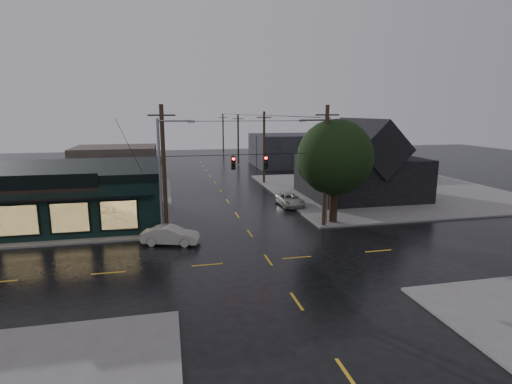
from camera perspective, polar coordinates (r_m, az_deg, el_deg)
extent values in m
plane|color=black|center=(26.71, 1.74, -9.67)|extent=(160.00, 160.00, 0.00)
cube|color=slate|center=(47.23, -29.24, -1.72)|extent=(28.00, 28.00, 0.15)
cube|color=slate|center=(52.20, 17.84, 0.33)|extent=(28.00, 28.00, 0.15)
cube|color=black|center=(38.88, -25.37, -0.62)|extent=(16.00, 12.00, 4.20)
cube|color=black|center=(38.50, -25.68, 2.88)|extent=(16.30, 12.30, 0.60)
cube|color=#FF1E14|center=(32.65, -28.02, 1.24)|extent=(7.00, 0.16, 0.90)
cube|color=black|center=(46.84, 14.55, 2.18)|extent=(12.00, 11.00, 4.50)
cylinder|color=black|center=(35.24, 11.03, -0.86)|extent=(0.70, 0.70, 4.19)
sphere|color=black|center=(34.68, 11.25, 4.89)|extent=(6.49, 6.49, 6.49)
cylinder|color=black|center=(31.44, -1.12, 5.37)|extent=(13.00, 0.04, 0.04)
cube|color=#332925|center=(65.05, -19.39, 4.22)|extent=(12.00, 10.00, 4.40)
cube|color=black|center=(72.94, 5.28, 6.00)|extent=(14.00, 12.00, 5.60)
imported|color=#B4B29E|center=(30.16, -12.10, -6.06)|extent=(4.40, 2.55, 1.37)
imported|color=#ACAA9F|center=(41.50, 4.86, -1.10)|extent=(2.25, 4.72, 1.30)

